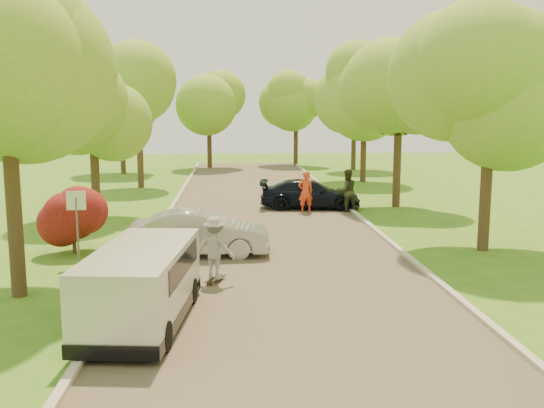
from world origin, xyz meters
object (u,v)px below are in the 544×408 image
object	(u,v)px
street_sign	(77,212)
dark_sedan	(310,194)
person_striped	(306,192)
minivan	(142,284)
longboard	(215,279)
person_olive	(347,191)
skateboarder	(215,248)
silver_sedan	(200,233)

from	to	relation	value
street_sign	dark_sedan	distance (m)	12.70
street_sign	person_striped	world-z (taller)	street_sign
minivan	dark_sedan	xyz separation A→B (m)	(5.50, 14.92, -0.20)
street_sign	person_striped	xyz separation A→B (m)	(7.75, 8.60, -0.64)
street_sign	person_striped	distance (m)	11.60
dark_sedan	longboard	distance (m)	12.59
dark_sedan	person_olive	distance (m)	1.87
person_striped	person_olive	xyz separation A→B (m)	(1.85, 0.06, 0.03)
dark_sedan	skateboarder	bearing A→B (deg)	167.16
skateboarder	person_striped	distance (m)	11.40
longboard	person_striped	world-z (taller)	person_striped
longboard	person_olive	world-z (taller)	person_olive
skateboarder	minivan	bearing A→B (deg)	87.91
silver_sedan	longboard	bearing A→B (deg)	-168.64
dark_sedan	person_striped	size ratio (longest dim) A/B	2.49
person_striped	person_olive	distance (m)	1.85
person_olive	person_striped	bearing A→B (deg)	-10.20
street_sign	silver_sedan	xyz separation A→B (m)	(3.50, 0.90, -0.85)
dark_sedan	person_olive	xyz separation A→B (m)	(1.50, -1.07, 0.29)
silver_sedan	street_sign	bearing A→B (deg)	105.76
minivan	dark_sedan	distance (m)	15.90
dark_sedan	skateboarder	distance (m)	12.58
longboard	skateboarder	xyz separation A→B (m)	(-0.00, 0.00, 0.85)
minivan	longboard	distance (m)	3.43
street_sign	minivan	distance (m)	5.85
silver_sedan	dark_sedan	distance (m)	9.96
person_striped	person_olive	size ratio (longest dim) A/B	0.97
dark_sedan	person_striped	bearing A→B (deg)	168.65
street_sign	skateboarder	world-z (taller)	street_sign
street_sign	person_olive	xyz separation A→B (m)	(9.60, 8.66, -0.61)
longboard	street_sign	bearing A→B (deg)	-4.75
street_sign	longboard	distance (m)	4.82
longboard	dark_sedan	bearing A→B (deg)	-85.29
dark_sedan	person_olive	bearing A→B (deg)	-119.62
street_sign	skateboarder	bearing A→B (deg)	-28.25
dark_sedan	minivan	bearing A→B (deg)	165.74
street_sign	skateboarder	distance (m)	4.64
silver_sedan	person_olive	world-z (taller)	person_olive
minivan	person_olive	size ratio (longest dim) A/B	2.41
street_sign	silver_sedan	size ratio (longest dim) A/B	0.50
silver_sedan	skateboarder	bearing A→B (deg)	-168.64
person_striped	person_olive	bearing A→B (deg)	171.00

